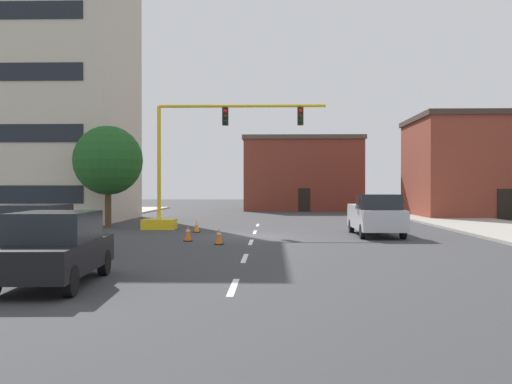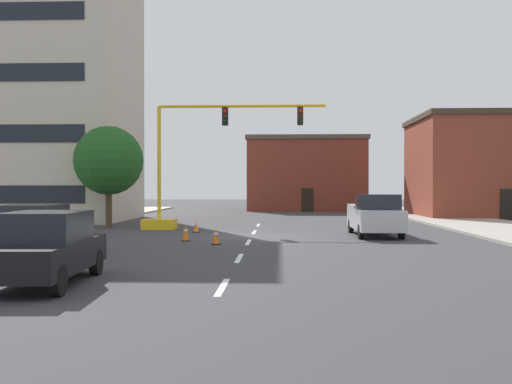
# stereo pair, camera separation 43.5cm
# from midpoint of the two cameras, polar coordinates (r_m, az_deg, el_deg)

# --- Properties ---
(ground_plane) EXTENTS (160.00, 160.00, 0.00)m
(ground_plane) POSITION_cam_midpoint_polar(r_m,az_deg,el_deg) (27.68, -0.72, -4.33)
(ground_plane) COLOR #38383A
(sidewalk_left) EXTENTS (6.00, 56.00, 0.14)m
(sidewalk_left) POSITION_cam_midpoint_polar(r_m,az_deg,el_deg) (38.46, -20.52, -2.90)
(sidewalk_left) COLOR #B2ADA3
(sidewalk_left) RESTS_ON ground_plane
(sidewalk_right) EXTENTS (6.00, 56.00, 0.14)m
(sidewalk_right) POSITION_cam_midpoint_polar(r_m,az_deg,el_deg) (37.66, 20.59, -2.97)
(sidewalk_right) COLOR #9E998E
(sidewalk_right) RESTS_ON ground_plane
(lane_stripe_seg_0) EXTENTS (0.16, 2.40, 0.01)m
(lane_stripe_seg_0) POSITION_cam_midpoint_polar(r_m,az_deg,el_deg) (13.80, -3.14, -9.23)
(lane_stripe_seg_0) COLOR silver
(lane_stripe_seg_0) RESTS_ON ground_plane
(lane_stripe_seg_1) EXTENTS (0.16, 2.40, 0.01)m
(lane_stripe_seg_1) POSITION_cam_midpoint_polar(r_m,az_deg,el_deg) (19.23, -1.77, -6.46)
(lane_stripe_seg_1) COLOR silver
(lane_stripe_seg_1) RESTS_ON ground_plane
(lane_stripe_seg_2) EXTENTS (0.16, 2.40, 0.01)m
(lane_stripe_seg_2) POSITION_cam_midpoint_polar(r_m,az_deg,el_deg) (24.69, -1.01, -4.91)
(lane_stripe_seg_2) COLOR silver
(lane_stripe_seg_2) RESTS_ON ground_plane
(lane_stripe_seg_3) EXTENTS (0.16, 2.40, 0.01)m
(lane_stripe_seg_3) POSITION_cam_midpoint_polar(r_m,az_deg,el_deg) (30.17, -0.52, -3.92)
(lane_stripe_seg_3) COLOR silver
(lane_stripe_seg_3) RESTS_ON ground_plane
(lane_stripe_seg_4) EXTENTS (0.16, 2.40, 0.01)m
(lane_stripe_seg_4) POSITION_cam_midpoint_polar(r_m,az_deg,el_deg) (35.65, -0.19, -3.24)
(lane_stripe_seg_4) COLOR silver
(lane_stripe_seg_4) RESTS_ON ground_plane
(building_tall_left) EXTENTS (14.50, 10.60, 18.97)m
(building_tall_left) POSITION_cam_midpoint_polar(r_m,az_deg,el_deg) (44.49, -21.87, 9.74)
(building_tall_left) COLOR beige
(building_tall_left) RESTS_ON ground_plane
(building_brick_center) EXTENTS (11.73, 9.74, 7.26)m
(building_brick_center) POSITION_cam_midpoint_polar(r_m,az_deg,el_deg) (59.81, 4.27, 1.76)
(building_brick_center) COLOR brown
(building_brick_center) RESTS_ON ground_plane
(building_row_right) EXTENTS (10.62, 9.78, 7.80)m
(building_row_right) POSITION_cam_midpoint_polar(r_m,az_deg,el_deg) (48.70, 20.83, 2.33)
(building_row_right) COLOR brown
(building_row_right) RESTS_ON ground_plane
(traffic_signal_gantry) EXTENTS (10.01, 1.20, 6.83)m
(traffic_signal_gantry) POSITION_cam_midpoint_polar(r_m,az_deg,el_deg) (32.31, -7.48, 0.44)
(traffic_signal_gantry) COLOR yellow
(traffic_signal_gantry) RESTS_ON ground_plane
(tree_left_near) EXTENTS (3.95, 3.95, 5.82)m
(tree_left_near) POSITION_cam_midpoint_polar(r_m,az_deg,el_deg) (34.51, -14.58, 2.98)
(tree_left_near) COLOR #4C3823
(tree_left_near) RESTS_ON ground_plane
(pickup_truck_silver) EXTENTS (2.03, 5.40, 1.99)m
(pickup_truck_silver) POSITION_cam_midpoint_polar(r_m,az_deg,el_deg) (28.42, 11.17, -2.25)
(pickup_truck_silver) COLOR #BCBCC1
(pickup_truck_silver) RESTS_ON ground_plane
(sedan_silver_near_left) EXTENTS (1.93, 4.53, 1.74)m
(sedan_silver_near_left) POSITION_cam_midpoint_polar(r_m,az_deg,el_deg) (21.03, -21.23, -3.48)
(sedan_silver_near_left) COLOR #B7B7BC
(sedan_silver_near_left) RESTS_ON ground_plane
(sedan_black_mid_left) EXTENTS (2.08, 4.59, 1.74)m
(sedan_black_mid_left) POSITION_cam_midpoint_polar(r_m,az_deg,el_deg) (14.84, -19.85, -5.13)
(sedan_black_mid_left) COLOR black
(sedan_black_mid_left) RESTS_ON ground_plane
(traffic_cone_roadside_a) EXTENTS (0.36, 0.36, 0.72)m
(traffic_cone_roadside_a) POSITION_cam_midpoint_polar(r_m,az_deg,el_deg) (25.33, -7.14, -3.99)
(traffic_cone_roadside_a) COLOR black
(traffic_cone_roadside_a) RESTS_ON ground_plane
(traffic_cone_roadside_b) EXTENTS (0.36, 0.36, 0.63)m
(traffic_cone_roadside_b) POSITION_cam_midpoint_polar(r_m,az_deg,el_deg) (30.18, -6.22, -3.34)
(traffic_cone_roadside_b) COLOR black
(traffic_cone_roadside_b) RESTS_ON ground_plane
(traffic_cone_roadside_c) EXTENTS (0.36, 0.36, 0.68)m
(traffic_cone_roadside_c) POSITION_cam_midpoint_polar(r_m,az_deg,el_deg) (23.74, -4.15, -4.33)
(traffic_cone_roadside_c) COLOR black
(traffic_cone_roadside_c) RESTS_ON ground_plane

